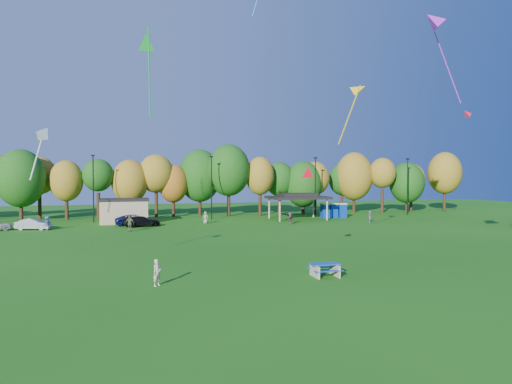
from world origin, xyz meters
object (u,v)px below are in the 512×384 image
object	(u,v)px
car_b	(34,224)
car_c	(135,220)
porta_potties	(333,210)
picnic_table	(325,269)
kite_flyer	(157,273)
car_d	(142,221)

from	to	relation	value
car_b	car_c	world-z (taller)	car_c
porta_potties	car_b	bearing A→B (deg)	-172.94
picnic_table	car_c	distance (m)	35.32
kite_flyer	car_c	world-z (taller)	kite_flyer
porta_potties	car_d	world-z (taller)	porta_potties
kite_flyer	car_d	bearing A→B (deg)	48.91
porta_potties	kite_flyer	xyz separation A→B (m)	(-27.64, -36.28, -0.34)
porta_potties	car_c	world-z (taller)	porta_potties
kite_flyer	car_d	distance (m)	31.51
car_c	picnic_table	bearing A→B (deg)	-161.31
kite_flyer	car_b	world-z (taller)	kite_flyer
porta_potties	picnic_table	world-z (taller)	porta_potties
car_b	car_c	distance (m)	11.52
porta_potties	car_b	distance (m)	40.35
picnic_table	kite_flyer	bearing A→B (deg)	-179.35
picnic_table	porta_potties	bearing A→B (deg)	66.27
car_b	car_d	bearing A→B (deg)	-75.24
car_c	car_d	size ratio (longest dim) A/B	1.09
car_b	car_d	world-z (taller)	car_d
picnic_table	car_b	world-z (taller)	car_b
kite_flyer	car_d	world-z (taller)	kite_flyer
picnic_table	car_d	world-z (taller)	car_d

